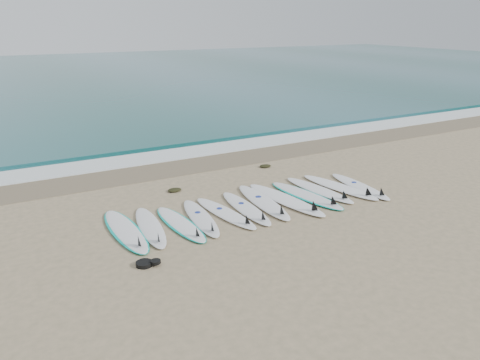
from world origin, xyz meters
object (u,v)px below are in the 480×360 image
surfboard_0 (126,231)px  surfboard_6 (264,202)px  surfboard_11 (361,187)px  leash_coil (147,263)px

surfboard_0 → surfboard_6: bearing=-2.1°
surfboard_0 → surfboard_11: (6.61, -0.34, 0.00)m
surfboard_0 → leash_coil: 1.64m
leash_coil → surfboard_11: bearing=11.1°
surfboard_0 → leash_coil: bearing=-93.4°
surfboard_11 → leash_coil: size_ratio=5.43×
surfboard_6 → surfboard_11: (3.02, -0.29, -0.01)m
surfboard_0 → surfboard_6: (3.59, -0.04, 0.01)m
surfboard_0 → surfboard_6: size_ratio=0.97×
surfboard_6 → leash_coil: 3.98m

